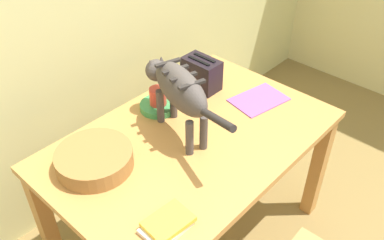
# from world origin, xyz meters

# --- Properties ---
(dining_table) EXTENTS (1.35, 0.88, 0.74)m
(dining_table) POSITION_xyz_m (0.13, 1.06, 0.65)
(dining_table) COLOR #BF8141
(dining_table) RESTS_ON ground_plane
(cat) EXTENTS (0.25, 0.66, 0.35)m
(cat) POSITION_xyz_m (0.12, 1.13, 0.98)
(cat) COLOR #4B423E
(cat) RESTS_ON dining_table
(saucer_bowl) EXTENTS (0.19, 0.19, 0.03)m
(saucer_bowl) POSITION_xyz_m (0.18, 1.34, 0.75)
(saucer_bowl) COLOR #39914D
(saucer_bowl) RESTS_ON dining_table
(coffee_mug) EXTENTS (0.13, 0.09, 0.09)m
(coffee_mug) POSITION_xyz_m (0.19, 1.34, 0.81)
(coffee_mug) COLOR red
(coffee_mug) RESTS_ON saucer_bowl
(magazine) EXTENTS (0.31, 0.25, 0.01)m
(magazine) POSITION_xyz_m (0.59, 1.01, 0.74)
(magazine) COLOR #944F9C
(magazine) RESTS_ON dining_table
(book_stack) EXTENTS (0.19, 0.14, 0.04)m
(book_stack) POSITION_xyz_m (-0.31, 0.78, 0.76)
(book_stack) COLOR beige
(book_stack) RESTS_ON dining_table
(wicker_basket) EXTENTS (0.33, 0.33, 0.08)m
(wicker_basket) POSITION_xyz_m (-0.29, 1.23, 0.78)
(wicker_basket) COLOR olive
(wicker_basket) RESTS_ON dining_table
(toaster) EXTENTS (0.12, 0.20, 0.18)m
(toaster) POSITION_xyz_m (0.48, 1.31, 0.82)
(toaster) COLOR black
(toaster) RESTS_ON dining_table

